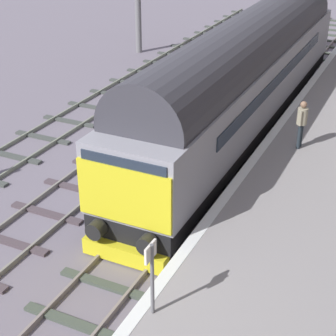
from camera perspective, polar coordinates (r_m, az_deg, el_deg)
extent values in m
plane|color=slate|center=(16.22, -1.16, -6.12)|extent=(140.00, 140.00, 0.00)
cube|color=gray|center=(16.46, -3.40, -5.30)|extent=(0.07, 60.00, 0.15)
cube|color=gray|center=(15.92, 1.17, -6.51)|extent=(0.07, 60.00, 0.15)
cube|color=#41493F|center=(13.26, -9.98, -15.42)|extent=(2.50, 0.26, 0.09)
cube|color=#41493F|center=(14.15, -6.58, -11.88)|extent=(2.50, 0.26, 0.09)
cube|color=#41493F|center=(15.14, -3.66, -8.74)|extent=(2.50, 0.26, 0.09)
cube|color=#41493F|center=(16.19, -1.16, -5.99)|extent=(2.50, 0.26, 0.09)
cube|color=#41493F|center=(17.31, 1.01, -3.57)|extent=(2.50, 0.26, 0.09)
cube|color=#41493F|center=(18.47, 2.90, -1.44)|extent=(2.50, 0.26, 0.09)
cube|color=#41493F|center=(19.67, 4.56, 0.43)|extent=(2.50, 0.26, 0.09)
cube|color=#41493F|center=(20.91, 6.03, 2.08)|extent=(2.50, 0.26, 0.09)
cube|color=#41493F|center=(22.17, 7.33, 3.55)|extent=(2.50, 0.26, 0.09)
cube|color=#41493F|center=(23.46, 8.50, 4.85)|extent=(2.50, 0.26, 0.09)
cube|color=#41493F|center=(24.77, 9.55, 6.02)|extent=(2.50, 0.26, 0.09)
cube|color=#41493F|center=(26.09, 10.49, 7.06)|extent=(2.50, 0.26, 0.09)
cube|color=#41493F|center=(27.43, 11.35, 8.01)|extent=(2.50, 0.26, 0.09)
cube|color=#41493F|center=(28.78, 12.13, 8.86)|extent=(2.50, 0.26, 0.09)
cube|color=#41493F|center=(30.14, 12.84, 9.63)|extent=(2.50, 0.26, 0.09)
cube|color=#41493F|center=(31.51, 13.50, 10.34)|extent=(2.50, 0.26, 0.09)
cube|color=#41493F|center=(32.89, 14.10, 10.99)|extent=(2.50, 0.26, 0.09)
cube|color=#41493F|center=(34.28, 14.66, 11.58)|extent=(2.50, 0.26, 0.09)
cube|color=#41493F|center=(35.67, 15.17, 12.13)|extent=(2.50, 0.26, 0.09)
cube|color=#41493F|center=(37.06, 15.65, 12.63)|extent=(2.50, 0.26, 0.09)
cube|color=#41493F|center=(38.47, 16.10, 13.10)|extent=(2.50, 0.26, 0.09)
cube|color=#41493F|center=(39.87, 16.51, 13.53)|extent=(2.50, 0.26, 0.09)
cube|color=#41493F|center=(41.28, 16.90, 13.94)|extent=(2.50, 0.26, 0.09)
cube|color=gray|center=(18.09, -12.71, -2.71)|extent=(0.07, 60.00, 0.15)
cube|color=gray|center=(17.33, -8.92, -3.78)|extent=(0.07, 60.00, 0.15)
cube|color=#483C42|center=(16.12, -16.00, -7.38)|extent=(2.50, 0.26, 0.09)
cube|color=#483C42|center=(17.16, -12.45, -4.59)|extent=(2.50, 0.26, 0.09)
cube|color=#483C42|center=(18.29, -9.35, -2.12)|extent=(2.50, 0.26, 0.09)
cube|color=#483C42|center=(19.50, -6.63, 0.06)|extent=(2.50, 0.26, 0.09)
cube|color=#483C42|center=(20.77, -4.24, 1.98)|extent=(2.50, 0.26, 0.09)
cube|color=#483C42|center=(22.10, -2.12, 3.67)|extent=(2.50, 0.26, 0.09)
cube|color=#483C42|center=(23.46, -0.24, 5.17)|extent=(2.50, 0.26, 0.09)
cube|color=#483C42|center=(24.87, 1.43, 6.49)|extent=(2.50, 0.26, 0.09)
cube|color=#483C42|center=(26.30, 2.94, 7.66)|extent=(2.50, 0.26, 0.09)
cube|color=#483C42|center=(27.76, 4.29, 8.71)|extent=(2.50, 0.26, 0.09)
cube|color=#483C42|center=(29.25, 5.52, 9.65)|extent=(2.50, 0.26, 0.09)
cube|color=#483C42|center=(30.75, 6.63, 10.49)|extent=(2.50, 0.26, 0.09)
cube|color=#483C42|center=(32.27, 7.64, 11.25)|extent=(2.50, 0.26, 0.09)
cube|color=#483C42|center=(33.80, 8.56, 11.94)|extent=(2.50, 0.26, 0.09)
cube|color=#483C42|center=(35.34, 9.41, 12.57)|extent=(2.50, 0.26, 0.09)
cube|color=#483C42|center=(36.90, 10.19, 13.14)|extent=(2.50, 0.26, 0.09)
cube|color=#483C42|center=(38.46, 10.92, 13.66)|extent=(2.50, 0.26, 0.09)
cube|color=#483C42|center=(40.03, 11.58, 14.14)|extent=(2.50, 0.26, 0.09)
cube|color=#483C42|center=(41.61, 12.20, 14.58)|extent=(2.50, 0.26, 0.09)
cube|color=#483C42|center=(43.20, 12.78, 14.99)|extent=(2.50, 0.26, 0.09)
cube|color=#404541|center=(20.95, -15.80, 1.19)|extent=(2.50, 0.26, 0.09)
cube|color=#404541|center=(22.20, -12.83, 3.09)|extent=(2.50, 0.26, 0.09)
cube|color=#404541|center=(23.52, -10.17, 4.77)|extent=(2.50, 0.26, 0.09)
cube|color=#404541|center=(24.90, -7.79, 6.26)|extent=(2.50, 0.26, 0.09)
cube|color=#404541|center=(26.33, -5.66, 7.59)|extent=(2.50, 0.26, 0.09)
cube|color=#404541|center=(27.81, -3.73, 8.76)|extent=(2.50, 0.26, 0.09)
cube|color=#404541|center=(29.33, -2.00, 9.81)|extent=(2.50, 0.26, 0.09)
cube|color=#404541|center=(30.88, -0.42, 10.75)|extent=(2.50, 0.26, 0.09)
cube|color=#404541|center=(32.46, 1.01, 11.59)|extent=(2.50, 0.26, 0.09)
cube|color=#404541|center=(34.06, 2.31, 12.34)|extent=(2.50, 0.26, 0.09)
cube|color=#404541|center=(35.68, 3.51, 13.02)|extent=(2.50, 0.26, 0.09)
cube|color=#404541|center=(37.32, 4.60, 13.64)|extent=(2.50, 0.26, 0.09)
cube|color=#404541|center=(38.98, 5.61, 14.20)|extent=(2.50, 0.26, 0.09)
cube|color=#404541|center=(40.65, 6.53, 14.71)|extent=(2.50, 0.26, 0.09)
cube|color=#404541|center=(42.33, 7.39, 15.18)|extent=(2.50, 0.26, 0.09)
cube|color=#404541|center=(44.02, 8.19, 15.60)|extent=(2.50, 0.26, 0.09)
cube|color=gray|center=(14.94, 11.39, -7.71)|extent=(4.00, 44.00, 1.00)
cube|color=silver|center=(15.09, 4.78, -4.51)|extent=(0.30, 44.00, 0.01)
cube|color=black|center=(22.17, 7.73, 5.69)|extent=(2.56, 18.85, 0.60)
cube|color=gray|center=(21.70, 7.96, 9.00)|extent=(2.70, 18.85, 2.10)
cylinder|color=#38373F|center=(21.35, 8.17, 12.12)|extent=(2.56, 17.34, 2.57)
cube|color=yellow|center=(13.79, -4.61, -2.90)|extent=(2.65, 0.08, 1.58)
cube|color=#232D3D|center=(13.46, -4.68, -0.19)|extent=(2.38, 0.04, 0.64)
cube|color=#232D3D|center=(21.27, 11.55, 9.16)|extent=(0.04, 13.19, 0.44)
cylinder|color=black|center=(14.57, -7.44, -6.35)|extent=(0.48, 0.35, 0.48)
cylinder|color=black|center=(13.93, -2.16, -7.88)|extent=(0.48, 0.35, 0.48)
cube|color=yellow|center=(14.71, -4.47, -8.84)|extent=(2.43, 0.36, 0.47)
cylinder|color=black|center=(15.90, -1.25, -4.65)|extent=(1.64, 1.04, 1.04)
cylinder|color=black|center=(16.74, 0.44, -2.83)|extent=(1.64, 1.04, 1.04)
cylinder|color=black|center=(17.61, 1.96, -1.20)|extent=(1.64, 1.04, 1.04)
cylinder|color=black|center=(27.26, 11.43, 8.93)|extent=(1.64, 1.04, 1.04)
cylinder|color=black|center=(28.28, 12.02, 9.55)|extent=(1.64, 1.04, 1.04)
cylinder|color=black|center=(29.30, 12.58, 10.13)|extent=(1.64, 1.04, 1.04)
cylinder|color=slate|center=(11.33, -1.64, -11.46)|extent=(0.08, 0.08, 1.71)
cube|color=white|center=(10.92, -1.83, -8.66)|extent=(0.05, 0.44, 0.36)
cube|color=black|center=(10.93, -1.96, -8.62)|extent=(0.01, 0.20, 0.24)
cylinder|color=#242D34|center=(18.87, 13.41, 3.16)|extent=(0.13, 0.13, 0.84)
cylinder|color=#242D34|center=(19.05, 13.57, 3.38)|extent=(0.13, 0.13, 0.84)
cylinder|color=gray|center=(18.69, 13.72, 5.23)|extent=(0.35, 0.35, 0.56)
sphere|color=#8A674F|center=(18.55, 13.86, 6.40)|extent=(0.22, 0.22, 0.22)
cylinder|color=gray|center=(18.50, 13.55, 5.01)|extent=(0.09, 0.09, 0.52)
cylinder|color=gray|center=(18.88, 13.89, 5.44)|extent=(0.09, 0.09, 0.52)
cylinder|color=slate|center=(32.63, -3.14, 16.75)|extent=(0.36, 0.36, 5.75)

